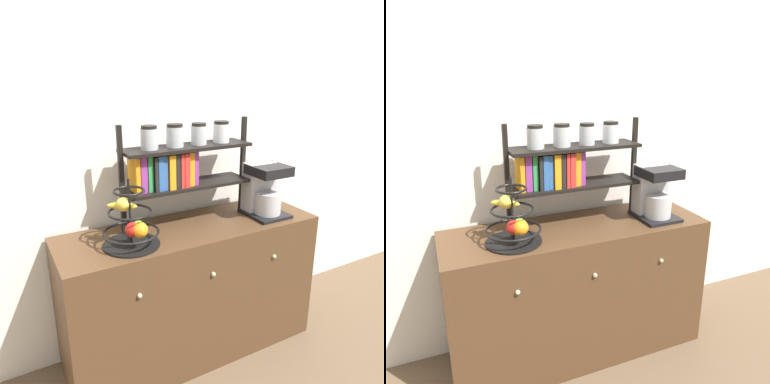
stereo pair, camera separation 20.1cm
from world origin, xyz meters
TOP-DOWN VIEW (x-y plane):
  - ground_plane at (0.00, 0.00)m, footprint 12.00×12.00m
  - wall_back at (0.00, 0.51)m, footprint 7.00×0.05m
  - sideboard at (0.00, 0.23)m, footprint 1.47×0.49m
  - coffee_maker at (0.47, 0.20)m, footprint 0.22×0.25m
  - fruit_stand at (-0.37, 0.16)m, footprint 0.28×0.28m
  - shelf_hutch at (-0.04, 0.31)m, footprint 0.77×0.20m

SIDE VIEW (x-z plane):
  - ground_plane at x=0.00m, z-range 0.00..0.00m
  - sideboard at x=0.00m, z-range 0.00..0.80m
  - fruit_stand at x=-0.37m, z-range 0.74..1.09m
  - coffee_maker at x=0.47m, z-range 0.80..1.11m
  - shelf_hutch at x=-0.04m, z-range 0.87..1.45m
  - wall_back at x=0.00m, z-range 0.00..2.60m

